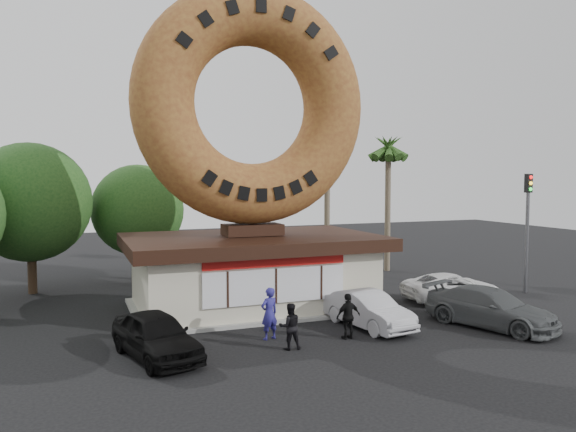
# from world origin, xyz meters

# --- Properties ---
(ground) EXTENTS (90.00, 90.00, 0.00)m
(ground) POSITION_xyz_m (0.00, 0.00, 0.00)
(ground) COLOR black
(ground) RESTS_ON ground
(donut_shop) EXTENTS (11.20, 7.20, 3.80)m
(donut_shop) POSITION_xyz_m (0.00, 5.98, 1.77)
(donut_shop) COLOR beige
(donut_shop) RESTS_ON ground
(giant_donut) EXTENTS (10.58, 2.70, 10.58)m
(giant_donut) POSITION_xyz_m (0.00, 6.00, 9.09)
(giant_donut) COLOR olive
(giant_donut) RESTS_ON donut_shop
(tree_west) EXTENTS (6.00, 6.00, 7.65)m
(tree_west) POSITION_xyz_m (-9.50, 13.00, 4.64)
(tree_west) COLOR #473321
(tree_west) RESTS_ON ground
(tree_mid) EXTENTS (5.20, 5.20, 6.63)m
(tree_mid) POSITION_xyz_m (-4.00, 15.00, 4.02)
(tree_mid) COLOR #473321
(tree_mid) RESTS_ON ground
(palm_near) EXTENTS (2.60, 2.60, 9.75)m
(palm_near) POSITION_xyz_m (7.50, 14.00, 8.41)
(palm_near) COLOR #726651
(palm_near) RESTS_ON ground
(palm_far) EXTENTS (2.60, 2.60, 8.75)m
(palm_far) POSITION_xyz_m (11.00, 12.50, 7.48)
(palm_far) COLOR #726651
(palm_far) RESTS_ON ground
(street_lamp) EXTENTS (2.11, 0.20, 8.00)m
(street_lamp) POSITION_xyz_m (-1.86, 16.00, 4.48)
(street_lamp) COLOR #59595E
(street_lamp) RESTS_ON ground
(traffic_signal) EXTENTS (0.30, 0.38, 6.07)m
(traffic_signal) POSITION_xyz_m (14.00, 3.99, 3.87)
(traffic_signal) COLOR #59595E
(traffic_signal) RESTS_ON ground
(person_left) EXTENTS (0.79, 0.62, 1.91)m
(person_left) POSITION_xyz_m (-0.97, 0.97, 0.96)
(person_left) COLOR navy
(person_left) RESTS_ON ground
(person_center) EXTENTS (0.86, 0.72, 1.60)m
(person_center) POSITION_xyz_m (-0.71, -0.40, 0.80)
(person_center) COLOR black
(person_center) RESTS_ON ground
(person_right) EXTENTS (1.01, 0.49, 1.68)m
(person_right) POSITION_xyz_m (1.74, -0.03, 0.84)
(person_right) COLOR black
(person_right) RESTS_ON ground
(car_black) EXTENTS (2.84, 4.75, 1.51)m
(car_black) POSITION_xyz_m (-5.12, 0.30, 0.76)
(car_black) COLOR black
(car_black) RESTS_ON ground
(car_silver) EXTENTS (2.15, 4.46, 1.41)m
(car_silver) POSITION_xyz_m (3.19, 1.07, 0.70)
(car_silver) COLOR #ABAAAF
(car_silver) RESTS_ON ground
(car_grey) EXTENTS (3.86, 5.65, 1.52)m
(car_grey) POSITION_xyz_m (7.74, -0.61, 0.76)
(car_grey) COLOR #4F5253
(car_grey) RESTS_ON ground
(car_white) EXTENTS (4.91, 2.55, 1.32)m
(car_white) POSITION_xyz_m (9.27, 3.78, 0.66)
(car_white) COLOR silver
(car_white) RESTS_ON ground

